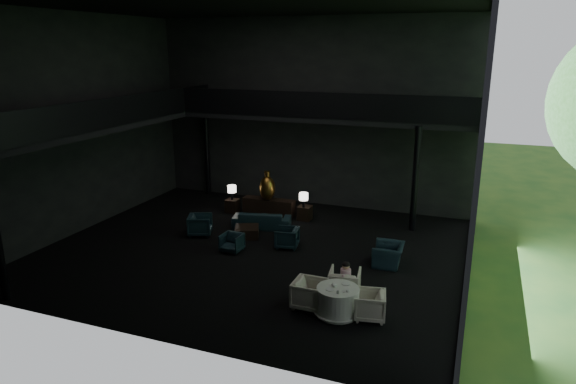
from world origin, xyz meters
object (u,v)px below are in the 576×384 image
(dining_chair_east, at_px, (370,303))
(child, at_px, (346,273))
(bronze_urn, at_px, (267,188))
(table_lamp_right, at_px, (304,197))
(lounge_armchair_south, at_px, (232,243))
(side_table_left, at_px, (232,206))
(dining_chair_north, at_px, (345,280))
(coffee_table, at_px, (247,232))
(console, at_px, (269,207))
(dining_chair_west, at_px, (310,291))
(lounge_armchair_west, at_px, (200,223))
(table_lamp_left, at_px, (232,189))
(sofa, at_px, (262,216))
(side_table_right, at_px, (305,213))
(dining_table, at_px, (338,303))
(window_armchair, at_px, (389,251))
(lounge_armchair_east, at_px, (287,237))

(dining_chair_east, distance_m, child, 1.27)
(bronze_urn, xyz_separation_m, table_lamp_right, (1.60, -0.07, -0.21))
(lounge_armchair_south, bearing_deg, table_lamp_right, 73.89)
(side_table_left, bearing_deg, dining_chair_north, -41.82)
(coffee_table, bearing_deg, console, 95.02)
(dining_chair_east, distance_m, dining_chair_west, 1.63)
(lounge_armchair_west, distance_m, coffee_table, 1.78)
(coffee_table, height_order, dining_chair_north, dining_chair_north)
(table_lamp_left, height_order, sofa, table_lamp_left)
(dining_chair_west, bearing_deg, sofa, 35.39)
(console, distance_m, lounge_armchair_west, 3.42)
(side_table_left, distance_m, table_lamp_right, 3.28)
(console, height_order, dining_chair_north, dining_chair_north)
(dining_chair_north, distance_m, child, 0.30)
(child, bearing_deg, console, -51.11)
(coffee_table, distance_m, dining_chair_east, 6.93)
(side_table_right, bearing_deg, child, -61.46)
(bronze_urn, height_order, dining_table, bronze_urn)
(side_table_right, bearing_deg, table_lamp_left, -177.53)
(window_armchair, bearing_deg, coffee_table, -100.22)
(sofa, bearing_deg, side_table_right, -143.25)
(dining_chair_north, xyz_separation_m, dining_chair_east, (0.92, -0.97, -0.07))
(bronze_urn, bearing_deg, dining_chair_north, -50.22)
(bronze_urn, xyz_separation_m, dining_chair_west, (4.09, -6.74, -0.74))
(window_armchair, bearing_deg, table_lamp_right, -130.98)
(bronze_urn, bearing_deg, child, -50.46)
(bronze_urn, distance_m, dining_table, 8.44)
(table_lamp_left, bearing_deg, child, -42.11)
(sofa, xyz_separation_m, dining_chair_west, (3.73, -5.34, 0.01))
(sofa, height_order, dining_chair_west, dining_chair_west)
(console, distance_m, dining_chair_east, 8.93)
(console, bearing_deg, bronze_urn, -90.00)
(console, height_order, table_lamp_left, table_lamp_left)
(dining_chair_north, bearing_deg, dining_table, 86.93)
(side_table_right, bearing_deg, lounge_armchair_west, -135.18)
(table_lamp_right, relative_size, lounge_armchair_east, 0.77)
(coffee_table, xyz_separation_m, child, (4.61, -3.37, 0.57))
(side_table_left, relative_size, table_lamp_left, 0.90)
(table_lamp_left, xyz_separation_m, lounge_armchair_west, (0.14, -2.91, -0.52))
(table_lamp_left, height_order, window_armchair, table_lamp_left)
(console, relative_size, lounge_armchair_west, 2.34)
(lounge_armchair_south, bearing_deg, console, 96.56)
(child, bearing_deg, side_table_left, -42.13)
(sofa, bearing_deg, coffee_table, 70.59)
(table_lamp_right, bearing_deg, dining_chair_north, -60.67)
(dining_table, relative_size, dining_chair_east, 1.52)
(dining_chair_north, bearing_deg, side_table_right, -69.48)
(sofa, relative_size, window_armchair, 2.22)
(side_table_left, xyz_separation_m, dining_chair_east, (7.31, -6.69, 0.14))
(sofa, height_order, lounge_armchair_south, sofa)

